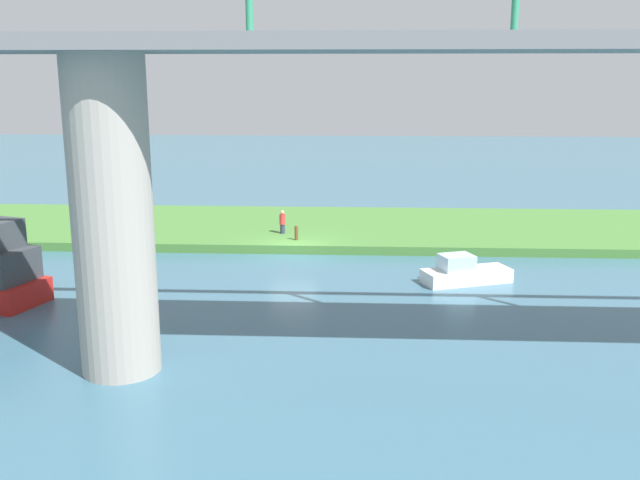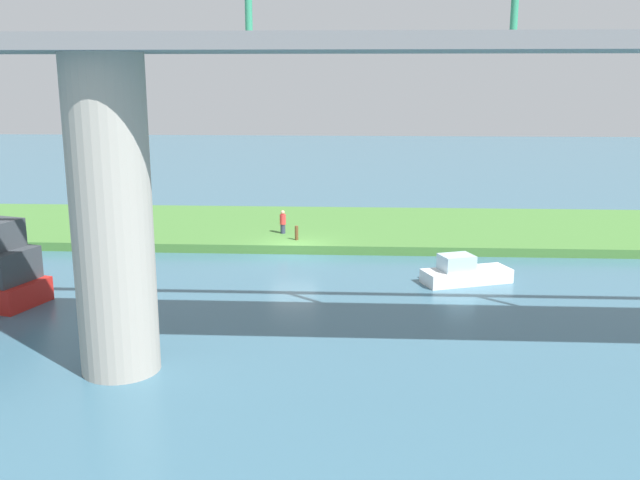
% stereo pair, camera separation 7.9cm
% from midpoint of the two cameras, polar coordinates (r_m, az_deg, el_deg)
% --- Properties ---
extents(ground_plane, '(160.00, 160.00, 0.00)m').
position_cam_midpoint_polar(ground_plane, '(39.42, -2.19, -1.17)').
color(ground_plane, '#386075').
extents(grassy_bank, '(80.00, 12.00, 0.50)m').
position_cam_midpoint_polar(grassy_bank, '(45.19, -1.52, 1.01)').
color(grassy_bank, '#427533').
rests_on(grassy_bank, ground).
extents(bridge_pylon, '(2.59, 2.59, 10.36)m').
position_cam_midpoint_polar(bridge_pylon, '(23.77, -16.37, 1.63)').
color(bridge_pylon, '#9E998E').
rests_on(bridge_pylon, ground).
extents(bridge_span, '(59.91, 4.30, 3.25)m').
position_cam_midpoint_polar(bridge_span, '(23.39, -17.27, 15.40)').
color(bridge_span, slate).
rests_on(bridge_span, bridge_pylon).
extents(person_on_bank, '(0.47, 0.47, 1.39)m').
position_cam_midpoint_polar(person_on_bank, '(42.27, -3.08, 1.47)').
color(person_on_bank, '#2D334C').
rests_on(person_on_bank, grassy_bank).
extents(mooring_post, '(0.20, 0.20, 0.81)m').
position_cam_midpoint_polar(mooring_post, '(40.59, -1.97, 0.57)').
color(mooring_post, brown).
rests_on(mooring_post, grassy_bank).
extents(motorboat_white, '(4.48, 2.85, 1.41)m').
position_cam_midpoint_polar(motorboat_white, '(34.62, 11.40, -2.57)').
color(motorboat_white, white).
rests_on(motorboat_white, ground).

